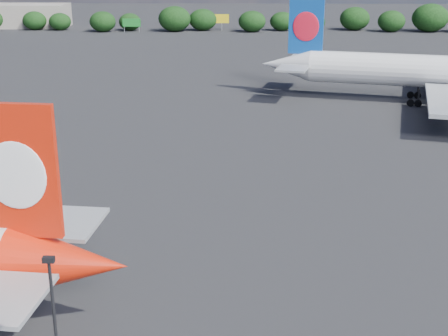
{
  "coord_description": "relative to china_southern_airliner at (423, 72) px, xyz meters",
  "views": [
    {
      "loc": [
        16.9,
        -35.92,
        24.35
      ],
      "look_at": [
        16.0,
        12.0,
        8.0
      ],
      "focal_mm": 50.0,
      "sensor_mm": 36.0,
      "label": 1
    }
  ],
  "objects": [
    {
      "name": "china_southern_airliner",
      "position": [
        0.0,
        0.0,
        0.0
      ],
      "size": [
        53.79,
        51.51,
        17.75
      ],
      "color": "silver",
      "rests_on": "ground"
    },
    {
      "name": "terminal_building",
      "position": [
        -114.08,
        120.54,
        -1.41
      ],
      "size": [
        42.0,
        16.0,
        8.0
      ],
      "color": "gray",
      "rests_on": "ground"
    },
    {
      "name": "highway_sign",
      "position": [
        -67.08,
        104.54,
        -2.28
      ],
      "size": [
        6.0,
        0.3,
        4.5
      ],
      "color": "#156D22",
      "rests_on": "ground"
    },
    {
      "name": "horizon_treeline",
      "position": [
        -35.76,
        108.88,
        -1.6
      ],
      "size": [
        199.58,
        15.86,
        9.33
      ],
      "color": "black",
      "rests_on": "ground"
    },
    {
      "name": "billboard_yellow",
      "position": [
        -37.08,
        110.54,
        -1.54
      ],
      "size": [
        5.0,
        0.3,
        5.5
      ],
      "color": "yellow",
      "rests_on": "ground"
    },
    {
      "name": "ground",
      "position": [
        -49.08,
        -11.46,
        -5.41
      ],
      "size": [
        500.0,
        500.0,
        0.0
      ],
      "primitive_type": "plane",
      "color": "black",
      "rests_on": "ground"
    }
  ]
}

